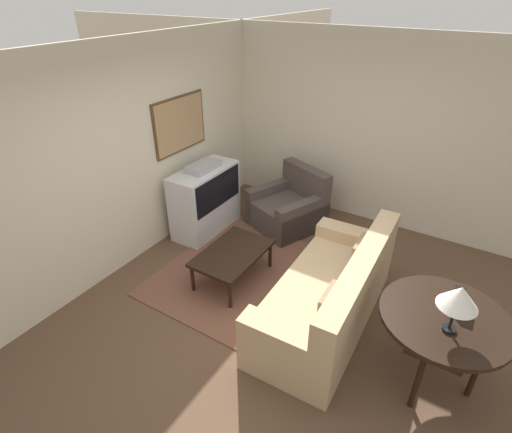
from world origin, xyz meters
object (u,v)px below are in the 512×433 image
(armchair, at_px, (289,208))
(mantel_clock, at_px, (458,298))
(tv, at_px, (206,199))
(table_lamp, at_px, (459,297))
(coffee_table, at_px, (232,254))
(console_table, at_px, (444,322))
(couch, at_px, (330,296))

(armchair, xyz_separation_m, mantel_clock, (-1.54, -2.42, 0.57))
(tv, distance_m, table_lamp, 3.62)
(tv, xyz_separation_m, coffee_table, (-0.75, -0.99, -0.13))
(armchair, xyz_separation_m, console_table, (-1.71, -2.38, 0.42))
(table_lamp, bearing_deg, console_table, 14.68)
(tv, height_order, armchair, tv)
(tv, xyz_separation_m, console_table, (-0.97, -3.34, 0.21))
(armchair, height_order, coffee_table, armchair)
(couch, bearing_deg, mantel_clock, 87.40)
(couch, bearing_deg, tv, -111.13)
(console_table, bearing_deg, mantel_clock, -12.99)
(table_lamp, xyz_separation_m, mantel_clock, (0.33, -0.00, -0.26))
(armchair, distance_m, console_table, 2.96)
(couch, bearing_deg, coffee_table, -93.50)
(couch, bearing_deg, armchair, -141.65)
(couch, height_order, armchair, couch)
(armchair, height_order, mantel_clock, mantel_clock)
(tv, relative_size, mantel_clock, 6.38)
(coffee_table, relative_size, mantel_clock, 5.88)
(couch, distance_m, coffee_table, 1.27)
(couch, height_order, coffee_table, couch)
(mantel_clock, bearing_deg, armchair, 57.57)
(mantel_clock, bearing_deg, coffee_table, 88.87)
(couch, xyz_separation_m, mantel_clock, (-0.01, -1.13, 0.53))
(tv, xyz_separation_m, couch, (-0.78, -2.26, -0.16))
(tv, height_order, coffee_table, tv)
(console_table, height_order, table_lamp, table_lamp)
(table_lamp, relative_size, mantel_clock, 2.66)
(table_lamp, bearing_deg, couch, 73.14)
(coffee_table, distance_m, mantel_clock, 2.44)
(tv, relative_size, coffee_table, 1.09)
(tv, bearing_deg, console_table, -106.25)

